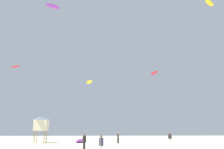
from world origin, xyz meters
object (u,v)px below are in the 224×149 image
object	(u,v)px
kite_aloft_0	(210,3)
kite_aloft_1	(154,73)
lifeguard_tower	(41,123)
person_right	(170,137)
person_left	(118,137)
person_midground	(84,140)
kite_aloft_2	(53,6)
kite_grounded_near	(81,141)
person_foreground	(101,144)
kite_aloft_4	(89,82)
kite_aloft_3	(15,67)

from	to	relation	value
kite_aloft_0	kite_aloft_1	distance (m)	22.79
lifeguard_tower	person_right	bearing A→B (deg)	-13.87
person_left	person_midground	bearing A→B (deg)	33.06
lifeguard_tower	person_midground	bearing A→B (deg)	-55.64
person_left	lifeguard_tower	bearing A→B (deg)	-38.54
kite_aloft_2	kite_grounded_near	bearing A→B (deg)	46.91
person_midground	kite_grounded_near	size ratio (longest dim) A/B	0.32
person_foreground	person_right	xyz separation A→B (m)	(9.89, 13.46, 0.01)
person_foreground	person_left	distance (m)	17.09
kite_grounded_near	kite_aloft_0	world-z (taller)	kite_aloft_0
person_midground	kite_aloft_1	distance (m)	36.65
lifeguard_tower	kite_grounded_near	bearing A→B (deg)	14.94
person_midground	kite_grounded_near	bearing A→B (deg)	138.62
kite_grounded_near	kite_aloft_2	distance (m)	22.91
kite_grounded_near	kite_aloft_4	xyz separation A→B (m)	(0.92, 4.77, 11.02)
person_foreground	person_right	size ratio (longest dim) A/B	0.99
kite_aloft_1	kite_aloft_3	bearing A→B (deg)	-174.30
lifeguard_tower	kite_aloft_1	bearing A→B (deg)	37.90
person_foreground	kite_aloft_0	xyz separation A→B (m)	(19.24, 15.75, 23.19)
person_right	kite_aloft_3	size ratio (longest dim) A/B	0.58
person_left	kite_aloft_1	bearing A→B (deg)	-151.42
kite_grounded_near	person_left	bearing A→B (deg)	-27.07
lifeguard_tower	kite_aloft_1	distance (m)	32.36
kite_aloft_3	kite_aloft_4	xyz separation A→B (m)	(17.99, -8.29, -5.26)
lifeguard_tower	kite_aloft_3	world-z (taller)	kite_aloft_3
kite_aloft_3	kite_aloft_1	bearing A→B (deg)	5.70
person_foreground	kite_aloft_2	bearing A→B (deg)	127.75
person_foreground	lifeguard_tower	size ratio (longest dim) A/B	0.41
kite_aloft_3	person_midground	bearing A→B (deg)	-54.60
kite_aloft_1	kite_aloft_2	xyz separation A→B (m)	(-21.93, -21.71, 5.75)
person_right	person_foreground	bearing A→B (deg)	-16.70
person_midground	kite_aloft_3	distance (m)	35.54
person_right	kite_aloft_4	xyz separation A→B (m)	(-12.26, 11.26, 10.31)
lifeguard_tower	kite_aloft_4	distance (m)	12.71
kite_aloft_0	person_right	bearing A→B (deg)	-166.26
lifeguard_tower	kite_aloft_1	xyz separation A→B (m)	(23.30, 18.14, 13.23)
person_foreground	lifeguard_tower	bearing A→B (deg)	126.24
person_right	kite_aloft_0	distance (m)	25.10
kite_aloft_1	kite_aloft_2	world-z (taller)	kite_aloft_2
person_midground	kite_aloft_0	world-z (taller)	kite_aloft_0
person_foreground	person_right	distance (m)	16.71
person_midground	kite_aloft_2	xyz separation A→B (m)	(-6.35, 7.71, 21.08)
kite_aloft_2	kite_aloft_3	size ratio (longest dim) A/B	0.84
person_midground	person_left	size ratio (longest dim) A/B	1.01
person_midground	kite_aloft_4	distance (m)	20.54
person_left	person_right	world-z (taller)	person_right
person_foreground	kite_aloft_2	distance (m)	26.96
person_foreground	kite_aloft_1	xyz separation A→B (m)	(13.72, 36.41, 15.30)
person_foreground	kite_aloft_3	size ratio (longest dim) A/B	0.57
person_midground	person_right	xyz separation A→B (m)	(11.75, 6.48, 0.04)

